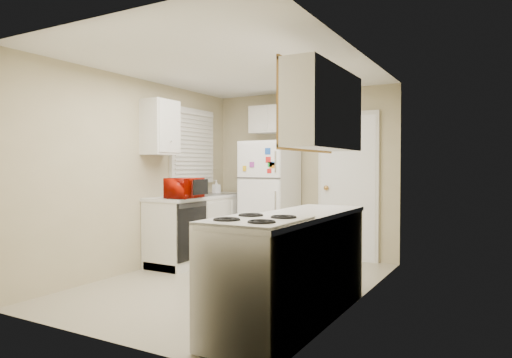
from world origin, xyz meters
The scene contains 19 objects.
floor centered at (0.00, 0.00, 0.00)m, with size 3.80×3.80×0.00m, color #BFB79B.
ceiling centered at (0.00, 0.00, 2.40)m, with size 3.80×3.80×0.00m, color white.
wall_left centered at (-1.40, 0.00, 1.20)m, with size 3.80×3.80×0.00m, color #BAAF88.
wall_right centered at (1.40, 0.00, 1.20)m, with size 3.80×3.80×0.00m, color #BAAF88.
wall_back centered at (0.00, 1.90, 1.20)m, with size 2.80×2.80×0.00m, color #BAAF88.
wall_front centered at (0.00, -1.90, 1.20)m, with size 2.80×2.80×0.00m, color #BAAF88.
left_counter centered at (-1.10, 0.90, 0.45)m, with size 0.60×1.80×0.90m, color silver.
dishwasher centered at (-0.81, 0.30, 0.49)m, with size 0.03×0.58×0.72m, color black.
sink centered at (-1.10, 1.05, 0.86)m, with size 0.54×0.74×0.16m, color gray.
microwave centered at (-0.90, 0.27, 1.05)m, with size 0.26×0.46×0.31m, color #9F0C00.
soap_bottle centered at (-1.15, 1.34, 1.00)m, with size 0.09×0.09×0.20m, color silver.
window_blinds centered at (-1.36, 1.05, 1.60)m, with size 0.10×0.98×1.08m, color silver.
upper_cabinet_left centered at (-1.25, 0.22, 1.80)m, with size 0.30×0.45×0.70m, color silver.
refrigerator centered at (-0.35, 1.54, 0.83)m, with size 0.68×0.66×1.66m, color white.
cabinet_over_fridge centered at (-0.40, 1.75, 2.00)m, with size 0.70×0.30×0.40m, color silver.
interior_door centered at (0.70, 1.86, 1.02)m, with size 0.86×0.06×2.08m, color white.
right_counter centered at (1.10, -0.80, 0.45)m, with size 0.60×2.00×0.90m, color silver.
stove centered at (1.08, -1.41, 0.46)m, with size 0.62×0.76×0.93m, color white.
upper_cabinet_right centered at (1.25, -0.50, 1.80)m, with size 0.30×1.20×0.70m, color silver.
Camera 1 is at (2.69, -4.27, 1.29)m, focal length 32.00 mm.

